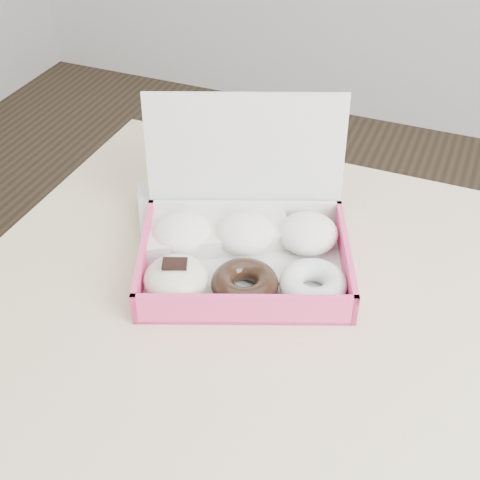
% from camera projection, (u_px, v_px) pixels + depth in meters
% --- Properties ---
extents(table, '(1.20, 0.80, 0.75)m').
position_uv_depth(table, '(376.00, 377.00, 0.92)').
color(table, tan).
rests_on(table, ground).
extents(donut_box, '(0.37, 0.34, 0.22)m').
position_uv_depth(donut_box, '(243.00, 245.00, 0.97)').
color(donut_box, silver).
rests_on(donut_box, table).
extents(newspapers, '(0.28, 0.27, 0.04)m').
position_uv_depth(newspapers, '(211.00, 217.00, 1.05)').
color(newspapers, silver).
rests_on(newspapers, table).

